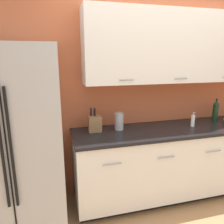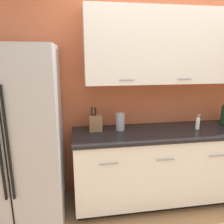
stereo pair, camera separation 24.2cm
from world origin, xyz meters
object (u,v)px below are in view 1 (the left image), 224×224
object	(u,v)px
soap_dispenser	(193,121)
knife_block	(95,123)
wine_bottle	(215,111)
steel_canister	(119,121)
refrigerator	(16,143)

from	to	relation	value
soap_dispenser	knife_block	bearing A→B (deg)	174.33
wine_bottle	steel_canister	bearing A→B (deg)	-179.52
knife_block	soap_dispenser	size ratio (longest dim) A/B	1.59
knife_block	steel_canister	size ratio (longest dim) A/B	1.30
refrigerator	knife_block	size ratio (longest dim) A/B	6.60
knife_block	wine_bottle	world-z (taller)	wine_bottle
refrigerator	knife_block	xyz separation A→B (m)	(0.83, 0.18, 0.08)
knife_block	wine_bottle	xyz separation A→B (m)	(1.65, 0.01, 0.04)
wine_bottle	steel_canister	xyz separation A→B (m)	(-1.35, -0.01, -0.04)
soap_dispenser	steel_canister	distance (m)	0.93
knife_block	steel_canister	world-z (taller)	knife_block
refrigerator	soap_dispenser	distance (m)	2.05
wine_bottle	soap_dispenser	world-z (taller)	wine_bottle
wine_bottle	soap_dispenser	xyz separation A→B (m)	(-0.43, -0.13, -0.07)
knife_block	refrigerator	bearing A→B (deg)	-167.63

